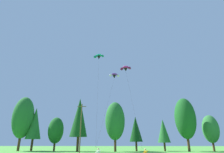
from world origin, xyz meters
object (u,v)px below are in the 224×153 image
parafoil_kite_high_purple (114,76)px  parafoil_kite_mid_magenta (126,69)px  parafoil_kite_far_teal (99,56)px  utility_pole (81,126)px

parafoil_kite_high_purple → parafoil_kite_mid_magenta: 4.43m
parafoil_kite_mid_magenta → parafoil_kite_far_teal: size_ratio=0.89×
parafoil_kite_mid_magenta → parafoil_kite_far_teal: (-6.71, 1.32, 3.95)m
parafoil_kite_high_purple → parafoil_kite_far_teal: (-4.00, 3.64, 6.57)m
parafoil_kite_far_teal → utility_pole: bearing=150.2°
parafoil_kite_mid_magenta → utility_pole: bearing=161.3°
utility_pole → parafoil_kite_high_purple: parafoil_kite_high_purple is taller
parafoil_kite_far_teal → parafoil_kite_high_purple: bearing=-42.3°
utility_pole → parafoil_kite_high_purple: 14.62m
utility_pole → parafoil_kite_high_purple: size_ratio=0.71×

